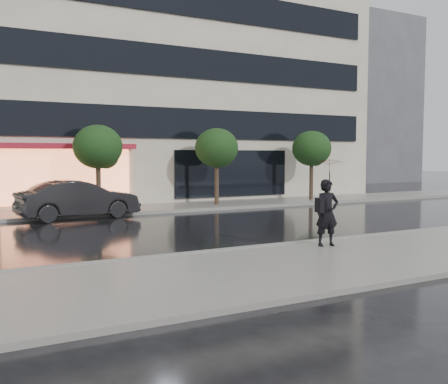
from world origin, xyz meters
TOP-DOWN VIEW (x-y plane):
  - ground at (0.00, 0.00)m, footprint 120.00×120.00m
  - sidewalk_near at (0.00, -3.25)m, footprint 60.00×4.50m
  - sidewalk_far at (0.00, 10.25)m, footprint 60.00×3.50m
  - curb_near at (0.00, -1.00)m, footprint 60.00×0.25m
  - curb_far at (0.00, 8.50)m, footprint 60.00×0.25m
  - office_building at (-0.00, 17.97)m, footprint 30.00×12.76m
  - bg_building_right at (26.00, 28.00)m, footprint 12.00×12.00m
  - tree_mid_west at (-2.94, 10.03)m, footprint 2.20×2.20m
  - tree_mid_east at (3.06, 10.03)m, footprint 2.20×2.20m
  - tree_far_east at (9.06, 10.03)m, footprint 2.20×2.20m
  - parked_car at (-4.25, 8.30)m, footprint 5.02×2.31m
  - pedestrian_with_umbrella at (0.41, -1.85)m, footprint 0.97×0.98m

SIDE VIEW (x-z plane):
  - ground at x=0.00m, z-range 0.00..0.00m
  - sidewalk_near at x=0.00m, z-range 0.00..0.12m
  - sidewalk_far at x=0.00m, z-range 0.00..0.12m
  - curb_near at x=0.00m, z-range 0.00..0.14m
  - curb_far at x=0.00m, z-range 0.00..0.14m
  - parked_car at x=-4.25m, z-range 0.00..1.59m
  - pedestrian_with_umbrella at x=0.41m, z-range 0.38..2.79m
  - tree_mid_west at x=-2.94m, z-range 0.93..4.92m
  - tree_mid_east at x=3.06m, z-range 0.93..4.92m
  - tree_far_east at x=9.06m, z-range 0.93..4.92m
  - bg_building_right at x=26.00m, z-range 0.00..16.00m
  - office_building at x=0.00m, z-range 0.00..18.00m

